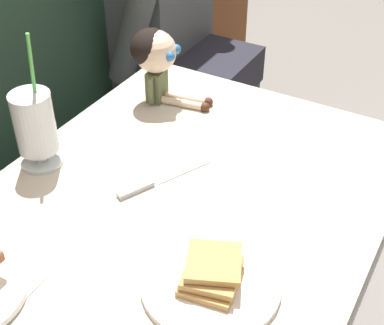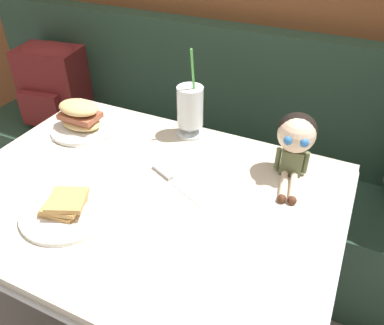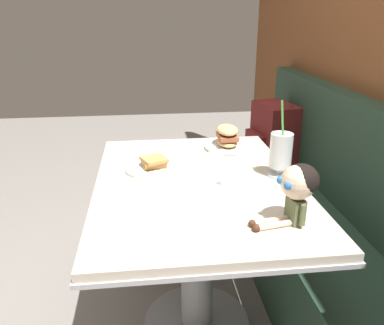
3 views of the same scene
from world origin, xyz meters
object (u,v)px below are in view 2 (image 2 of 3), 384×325
butter_knife (169,178)px  backpack (53,83)px  milkshake_glass (190,109)px  toast_plate (67,209)px  sandwich_plate (81,120)px  seated_doll (296,137)px

butter_knife → backpack: (-0.94, 0.52, -0.09)m
milkshake_glass → backpack: bearing=163.4°
backpack → toast_plate: bearing=-45.4°
sandwich_plate → butter_knife: (0.41, -0.11, -0.04)m
milkshake_glass → butter_knife: 0.28m
milkshake_glass → toast_plate: bearing=-103.9°
toast_plate → butter_knife: toast_plate is taller
seated_doll → backpack: (-1.26, 0.34, -0.21)m
milkshake_glass → backpack: (-0.88, 0.26, -0.18)m
toast_plate → backpack: (-0.76, 0.77, -0.10)m
sandwich_plate → backpack: (-0.52, 0.41, -0.13)m
toast_plate → backpack: size_ratio=0.62×
milkshake_glass → sandwich_plate: size_ratio=1.44×
seated_doll → toast_plate: bearing=-139.1°
toast_plate → seated_doll: size_ratio=1.10×
milkshake_glass → butter_knife: size_ratio=1.43×
milkshake_glass → sandwich_plate: 0.39m
milkshake_glass → sandwich_plate: milkshake_glass is taller
toast_plate → butter_knife: bearing=54.3°
milkshake_glass → backpack: size_ratio=0.78×
milkshake_glass → butter_knife: (0.05, -0.26, -0.10)m
butter_knife → toast_plate: bearing=-125.7°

